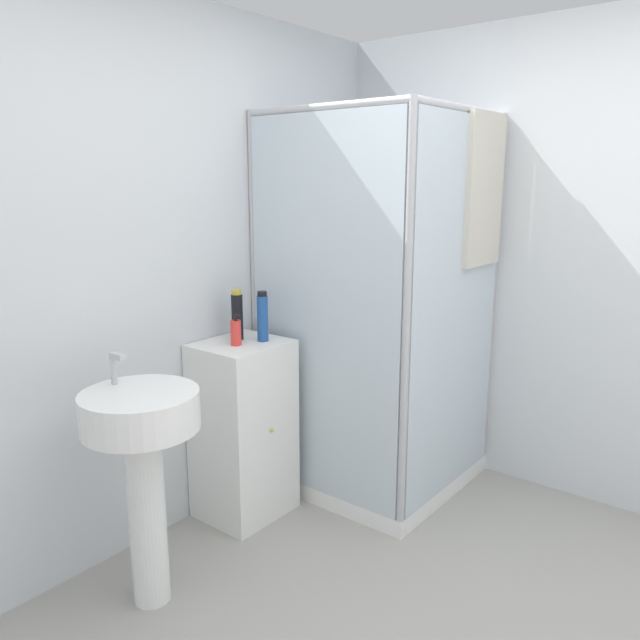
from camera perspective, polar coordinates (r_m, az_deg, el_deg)
The scene contains 8 objects.
wall_back at distance 2.92m, azimuth -16.57°, elevation 3.50°, with size 6.40×0.06×2.50m, color silver.
wall_right at distance 3.44m, azimuth 26.96°, elevation 3.98°, with size 0.06×6.40×2.50m, color silver.
shower_enclosure at distance 3.48m, azimuth 5.80°, elevation -6.54°, with size 0.97×1.00×2.03m.
vanity_cabinet at distance 3.23m, azimuth -7.01°, elevation -9.88°, with size 0.43×0.40×0.91m.
sink at distance 2.57m, azimuth -15.91°, elevation -11.20°, with size 0.46×0.46×1.03m.
soap_dispenser at distance 3.03m, azimuth -7.71°, elevation -1.13°, with size 0.05×0.05×0.15m.
shampoo_bottle_tall_black at distance 3.12m, azimuth -7.58°, elevation 0.42°, with size 0.06×0.06×0.25m.
shampoo_bottle_blue at distance 3.08m, azimuth -5.27°, elevation 0.28°, with size 0.05×0.05×0.25m.
Camera 1 is at (-1.65, -0.67, 1.69)m, focal length 35.00 mm.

